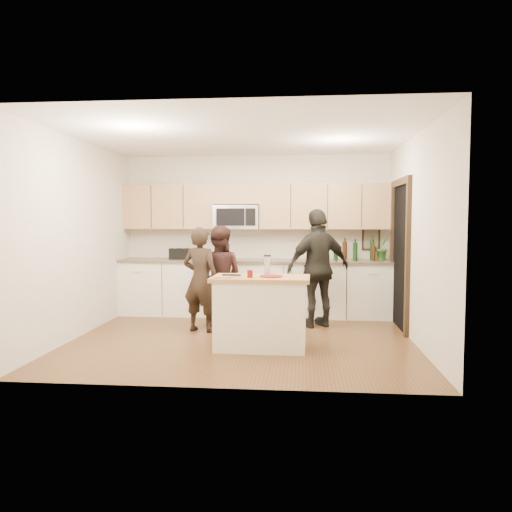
# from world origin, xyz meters

# --- Properties ---
(floor) EXTENTS (4.50, 4.50, 0.00)m
(floor) POSITION_xyz_m (0.00, 0.00, 0.00)
(floor) COLOR brown
(floor) RESTS_ON ground
(room_shell) EXTENTS (4.52, 4.02, 2.71)m
(room_shell) POSITION_xyz_m (0.00, 0.00, 1.73)
(room_shell) COLOR beige
(room_shell) RESTS_ON ground
(back_cabinetry) EXTENTS (4.50, 0.66, 0.94)m
(back_cabinetry) POSITION_xyz_m (0.00, 1.69, 0.47)
(back_cabinetry) COLOR white
(back_cabinetry) RESTS_ON ground
(upper_cabinetry) EXTENTS (4.50, 0.33, 0.75)m
(upper_cabinetry) POSITION_xyz_m (0.03, 1.83, 1.84)
(upper_cabinetry) COLOR tan
(upper_cabinetry) RESTS_ON ground
(microwave) EXTENTS (0.76, 0.41, 0.40)m
(microwave) POSITION_xyz_m (-0.31, 1.80, 1.65)
(microwave) COLOR silver
(microwave) RESTS_ON ground
(doorway) EXTENTS (0.06, 1.25, 2.20)m
(doorway) POSITION_xyz_m (2.23, 0.90, 1.16)
(doorway) COLOR black
(doorway) RESTS_ON ground
(framed_picture) EXTENTS (0.30, 0.03, 0.38)m
(framed_picture) POSITION_xyz_m (1.95, 1.98, 1.28)
(framed_picture) COLOR black
(framed_picture) RESTS_ON ground
(dish_towel) EXTENTS (0.34, 0.60, 0.48)m
(dish_towel) POSITION_xyz_m (-0.95, 1.50, 0.80)
(dish_towel) COLOR white
(dish_towel) RESTS_ON ground
(island) EXTENTS (1.21, 0.72, 0.90)m
(island) POSITION_xyz_m (0.29, -0.47, 0.45)
(island) COLOR white
(island) RESTS_ON ground
(red_plate) EXTENTS (0.28, 0.28, 0.02)m
(red_plate) POSITION_xyz_m (0.41, -0.50, 0.91)
(red_plate) COLOR maroon
(red_plate) RESTS_ON island
(box_grater) EXTENTS (0.09, 0.05, 0.25)m
(box_grater) POSITION_xyz_m (0.36, -0.42, 1.04)
(box_grater) COLOR silver
(box_grater) RESTS_ON red_plate
(drink_glass) EXTENTS (0.07, 0.07, 0.09)m
(drink_glass) POSITION_xyz_m (0.16, -0.61, 0.95)
(drink_glass) COLOR #67110B
(drink_glass) RESTS_ON island
(cutting_board) EXTENTS (0.23, 0.21, 0.02)m
(cutting_board) POSITION_xyz_m (-0.16, -0.63, 0.91)
(cutting_board) COLOR #B9814D
(cutting_board) RESTS_ON island
(tongs) EXTENTS (0.23, 0.03, 0.02)m
(tongs) POSITION_xyz_m (-0.06, -0.58, 0.93)
(tongs) COLOR black
(tongs) RESTS_ON cutting_board
(knife) EXTENTS (0.22, 0.03, 0.01)m
(knife) POSITION_xyz_m (-0.01, -0.72, 0.92)
(knife) COLOR silver
(knife) RESTS_ON cutting_board
(toaster) EXTENTS (0.33, 0.20, 0.19)m
(toaster) POSITION_xyz_m (-1.27, 1.67, 1.03)
(toaster) COLOR black
(toaster) RESTS_ON back_cabinetry
(bottle_cluster) EXTENTS (0.68, 0.31, 0.40)m
(bottle_cluster) POSITION_xyz_m (1.66, 1.70, 1.12)
(bottle_cluster) COLOR black
(bottle_cluster) RESTS_ON back_cabinetry
(orchid) EXTENTS (0.29, 0.30, 0.42)m
(orchid) POSITION_xyz_m (2.10, 1.72, 1.15)
(orchid) COLOR #356C2B
(orchid) RESTS_ON back_cabinetry
(woman_left) EXTENTS (0.63, 0.50, 1.50)m
(woman_left) POSITION_xyz_m (-0.65, 0.41, 0.75)
(woman_left) COLOR black
(woman_left) RESTS_ON ground
(woman_center) EXTENTS (0.78, 0.64, 1.51)m
(woman_center) POSITION_xyz_m (-0.45, 0.79, 0.76)
(woman_center) COLOR #341D1A
(woman_center) RESTS_ON ground
(woman_right) EXTENTS (1.11, 0.89, 1.77)m
(woman_right) POSITION_xyz_m (1.04, 0.89, 0.88)
(woman_right) COLOR black
(woman_right) RESTS_ON ground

